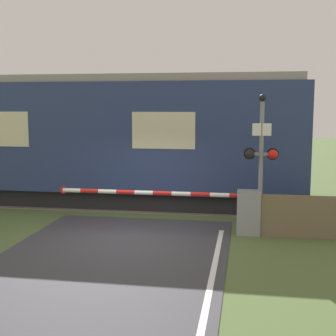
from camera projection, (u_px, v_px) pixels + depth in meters
ground_plane at (129, 238)px, 11.90m from camera, size 80.00×80.00×0.00m
track_bed at (160, 203)px, 16.03m from camera, size 36.00×3.20×0.13m
train at (24, 138)px, 16.54m from camera, size 19.29×3.20×4.31m
crossing_barrier at (232, 209)px, 12.20m from camera, size 5.46×0.44×1.16m
signal_post at (261, 157)px, 11.77m from camera, size 0.87×0.26×3.62m
roadside_fence at (301, 217)px, 11.79m from camera, size 2.70×0.06×1.10m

